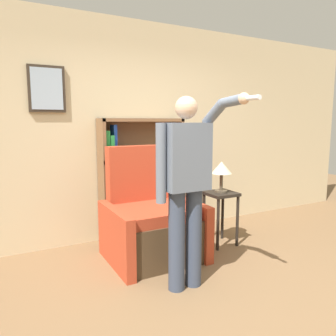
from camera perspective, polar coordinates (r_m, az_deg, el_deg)
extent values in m
plane|color=brown|center=(3.00, 10.22, -22.64)|extent=(14.00, 14.00, 0.00)
cube|color=beige|center=(4.35, -6.24, 6.42)|extent=(8.00, 0.06, 2.80)
cube|color=#33281E|center=(4.04, -20.37, 12.78)|extent=(0.40, 0.04, 0.52)
cube|color=#9EB2C6|center=(4.01, -20.33, 12.81)|extent=(0.34, 0.01, 0.46)
cube|color=brown|center=(4.09, -11.35, -2.53)|extent=(0.04, 0.28, 1.56)
cube|color=brown|center=(4.50, 1.69, -1.39)|extent=(0.04, 0.28, 1.56)
cube|color=brown|center=(4.39, -5.22, -1.68)|extent=(1.10, 0.01, 1.56)
cube|color=brown|center=(4.46, -4.40, -11.62)|extent=(1.10, 0.28, 0.04)
cube|color=brown|center=(4.32, -4.47, -5.35)|extent=(1.10, 0.28, 0.04)
cube|color=brown|center=(4.23, -4.55, 1.53)|extent=(1.10, 0.28, 0.04)
cube|color=brown|center=(4.20, -4.63, 8.33)|extent=(1.10, 0.28, 0.04)
cube|color=#BC4C56|center=(4.24, -10.56, -9.94)|extent=(0.03, 0.16, 0.36)
cube|color=purple|center=(4.26, -9.89, -10.32)|extent=(0.05, 0.18, 0.29)
cube|color=black|center=(4.25, -9.25, -9.27)|extent=(0.03, 0.22, 0.44)
cube|color=white|center=(4.12, -10.70, -3.64)|extent=(0.03, 0.22, 0.31)
cube|color=#238438|center=(4.12, -10.09, -2.83)|extent=(0.04, 0.17, 0.42)
cube|color=#BC4C56|center=(4.14, -9.48, -3.29)|extent=(0.03, 0.23, 0.35)
cube|color=#238438|center=(4.04, -10.81, 3.90)|extent=(0.05, 0.22, 0.35)
cube|color=#238438|center=(4.06, -10.03, 3.55)|extent=(0.05, 0.21, 0.30)
cube|color=#1E47B2|center=(4.07, -9.40, 4.47)|extent=(0.04, 0.15, 0.42)
cube|color=#4C3823|center=(3.74, -2.46, -12.02)|extent=(0.80, 0.82, 0.48)
cube|color=#B23D23|center=(3.61, -2.21, -7.77)|extent=(0.76, 0.70, 0.12)
cube|color=#B23D23|center=(3.93, -4.86, -3.43)|extent=(0.80, 0.16, 1.01)
cube|color=#B23D23|center=(3.55, -9.15, -11.96)|extent=(0.10, 0.90, 0.62)
cube|color=#B23D23|center=(3.92, 3.54, -9.93)|extent=(0.10, 0.90, 0.62)
cylinder|color=#384256|center=(3.01, 1.51, -12.56)|extent=(0.15, 0.15, 0.92)
cylinder|color=#384256|center=(3.10, 4.47, -11.97)|extent=(0.15, 0.15, 0.92)
cube|color=slate|center=(2.88, 3.13, 2.00)|extent=(0.40, 0.24, 0.59)
sphere|color=#DBAD89|center=(2.87, 3.19, 10.46)|extent=(0.20, 0.20, 0.20)
cylinder|color=slate|center=(2.77, -1.22, 0.80)|extent=(0.09, 0.09, 0.68)
cylinder|color=slate|center=(2.89, 8.06, 9.41)|extent=(0.09, 0.28, 0.23)
cylinder|color=slate|center=(2.70, 11.22, 11.38)|extent=(0.08, 0.27, 0.10)
sphere|color=#DBAD89|center=(2.60, 13.07, 11.70)|extent=(0.09, 0.09, 0.09)
cylinder|color=white|center=(2.53, 14.52, 11.76)|extent=(0.04, 0.15, 0.04)
cube|color=black|center=(4.08, 9.21, -4.42)|extent=(0.35, 0.35, 0.04)
cylinder|color=black|center=(3.97, 8.69, -9.74)|extent=(0.04, 0.04, 0.63)
cylinder|color=black|center=(4.15, 11.99, -9.05)|extent=(0.04, 0.04, 0.63)
cylinder|color=black|center=(4.20, 6.26, -8.70)|extent=(0.04, 0.04, 0.63)
cylinder|color=black|center=(4.36, 9.48, -8.10)|extent=(0.04, 0.04, 0.63)
cylinder|color=#4C4233|center=(4.08, 9.22, -4.00)|extent=(0.16, 0.16, 0.02)
cylinder|color=#4C4233|center=(4.05, 9.26, -2.39)|extent=(0.04, 0.04, 0.21)
cone|color=beige|center=(4.02, 9.31, 0.08)|extent=(0.25, 0.25, 0.15)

